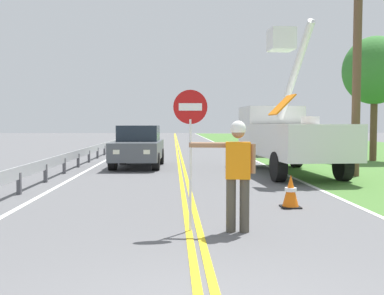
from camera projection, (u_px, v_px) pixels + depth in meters
The scene contains 12 objects.
centerline_yellow_left at pixel (178, 157), 23.36m from camera, with size 0.11×110.00×0.01m, color yellow.
centerline_yellow_right at pixel (181, 157), 23.36m from camera, with size 0.11×110.00×0.01m, color yellow.
edge_line_right at pixel (246, 157), 23.52m from camera, with size 0.12×110.00×0.01m, color silver.
edge_line_left at pixel (112, 157), 23.20m from camera, with size 0.12×110.00×0.01m, color silver.
flagger_worker at pixel (237, 169), 7.13m from camera, with size 1.08×0.30×1.83m.
stop_sign_paddle at pixel (190, 128), 7.17m from camera, with size 0.56×0.04×2.33m.
utility_bucket_truck at pixel (285, 134), 15.95m from camera, with size 2.69×6.93×5.31m.
oncoming_sedan_nearest at pixel (138, 147), 17.94m from camera, with size 2.04×4.17×1.70m.
utility_pole_near at pixel (357, 36), 14.56m from camera, with size 1.80×0.28×8.99m.
traffic_cone_lead at pixel (291, 192), 9.26m from camera, with size 0.40×0.40×0.70m.
guardrail_left_shoulder at pixel (84, 153), 18.92m from camera, with size 0.10×32.00×0.71m.
roadside_tree_verge at pixel (375, 71), 20.73m from camera, with size 3.00×3.00×5.90m.
Camera 1 is at (-0.35, -3.30, 1.78)m, focal length 40.99 mm.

